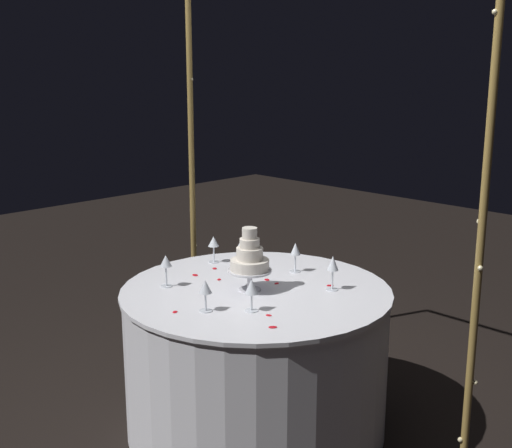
% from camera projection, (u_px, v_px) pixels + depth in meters
% --- Properties ---
extents(ground_plane, '(12.00, 12.00, 0.00)m').
position_uv_depth(ground_plane, '(256.00, 428.00, 3.52)').
color(ground_plane, black).
extents(decorative_arch, '(2.01, 0.06, 2.32)m').
position_uv_depth(decorative_arch, '(311.00, 141.00, 3.45)').
color(decorative_arch, olive).
rests_on(decorative_arch, ground).
extents(main_table, '(1.37, 1.37, 0.78)m').
position_uv_depth(main_table, '(256.00, 360.00, 3.43)').
color(main_table, white).
rests_on(main_table, ground).
extents(tiered_cake, '(0.22, 0.22, 0.32)m').
position_uv_depth(tiered_cake, '(250.00, 259.00, 3.27)').
color(tiered_cake, silver).
rests_on(tiered_cake, main_table).
extents(wine_glass_0, '(0.06, 0.06, 0.15)m').
position_uv_depth(wine_glass_0, '(252.00, 288.00, 3.01)').
color(wine_glass_0, silver).
rests_on(wine_glass_0, main_table).
extents(wine_glass_1, '(0.06, 0.06, 0.16)m').
position_uv_depth(wine_glass_1, '(295.00, 251.00, 3.58)').
color(wine_glass_1, silver).
rests_on(wine_glass_1, main_table).
extents(wine_glass_2, '(0.06, 0.06, 0.17)m').
position_uv_depth(wine_glass_2, '(166.00, 263.00, 3.34)').
color(wine_glass_2, silver).
rests_on(wine_glass_2, main_table).
extents(wine_glass_3, '(0.06, 0.06, 0.18)m').
position_uv_depth(wine_glass_3, '(333.00, 265.00, 3.29)').
color(wine_glass_3, silver).
rests_on(wine_glass_3, main_table).
extents(wine_glass_4, '(0.06, 0.06, 0.15)m').
position_uv_depth(wine_glass_4, '(205.00, 288.00, 3.00)').
color(wine_glass_4, silver).
rests_on(wine_glass_4, main_table).
extents(wine_glass_5, '(0.06, 0.06, 0.15)m').
position_uv_depth(wine_glass_5, '(242.00, 245.00, 3.75)').
color(wine_glass_5, silver).
rests_on(wine_glass_5, main_table).
extents(wine_glass_6, '(0.06, 0.06, 0.15)m').
position_uv_depth(wine_glass_6, '(214.00, 243.00, 3.76)').
color(wine_glass_6, silver).
rests_on(wine_glass_6, main_table).
extents(rose_petal_0, '(0.04, 0.04, 0.00)m').
position_uv_depth(rose_petal_0, '(195.00, 275.00, 3.55)').
color(rose_petal_0, red).
rests_on(rose_petal_0, main_table).
extents(rose_petal_1, '(0.03, 0.04, 0.00)m').
position_uv_depth(rose_petal_1, '(175.00, 312.00, 3.01)').
color(rose_petal_1, red).
rests_on(rose_petal_1, main_table).
extents(rose_petal_2, '(0.03, 0.03, 0.00)m').
position_uv_depth(rose_petal_2, '(277.00, 283.00, 3.41)').
color(rose_petal_2, red).
rests_on(rose_petal_2, main_table).
extents(rose_petal_3, '(0.03, 0.04, 0.00)m').
position_uv_depth(rose_petal_3, '(219.00, 279.00, 3.47)').
color(rose_petal_3, red).
rests_on(rose_petal_3, main_table).
extents(rose_petal_4, '(0.04, 0.04, 0.00)m').
position_uv_depth(rose_petal_4, '(215.00, 268.00, 3.66)').
color(rose_petal_4, red).
rests_on(rose_petal_4, main_table).
extents(rose_petal_5, '(0.04, 0.04, 0.00)m').
position_uv_depth(rose_petal_5, '(330.00, 285.00, 3.38)').
color(rose_petal_5, red).
rests_on(rose_petal_5, main_table).
extents(rose_petal_6, '(0.03, 0.03, 0.00)m').
position_uv_depth(rose_petal_6, '(269.00, 315.00, 2.97)').
color(rose_petal_6, red).
rests_on(rose_petal_6, main_table).
extents(rose_petal_7, '(0.03, 0.04, 0.00)m').
position_uv_depth(rose_petal_7, '(256.00, 269.00, 3.66)').
color(rose_petal_7, red).
rests_on(rose_petal_7, main_table).
extents(rose_petal_8, '(0.04, 0.05, 0.00)m').
position_uv_depth(rose_petal_8, '(273.00, 327.00, 2.84)').
color(rose_petal_8, red).
rests_on(rose_petal_8, main_table).
extents(rose_petal_9, '(0.04, 0.04, 0.00)m').
position_uv_depth(rose_petal_9, '(267.00, 280.00, 3.47)').
color(rose_petal_9, red).
rests_on(rose_petal_9, main_table).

